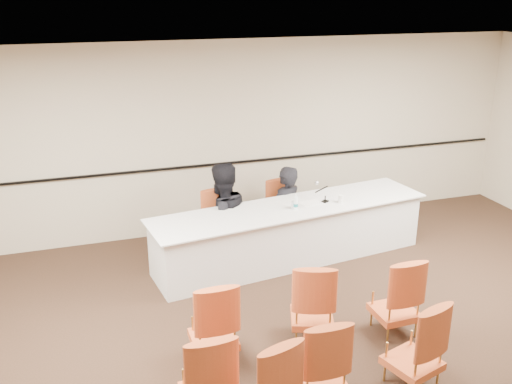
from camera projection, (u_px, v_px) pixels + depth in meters
floor at (332, 373)px, 5.82m from camera, size 10.00×10.00×0.00m
ceiling at (348, 77)px, 4.81m from camera, size 10.00×10.00×0.00m
wall_back at (226, 138)px, 8.89m from camera, size 10.00×0.04×3.00m
wall_rail at (227, 163)px, 8.99m from camera, size 9.80×0.04×0.03m
panel_table at (291, 233)px, 8.13m from camera, size 4.15×1.46×0.81m
panelist_main at (285, 218)px, 8.73m from camera, size 0.71×0.62×1.65m
panelist_main_chair at (285, 212)px, 8.70m from camera, size 0.56×0.56×0.95m
panelist_second at (222, 224)px, 8.27m from camera, size 1.06×0.93×1.84m
panelist_second_chair at (222, 224)px, 8.27m from camera, size 0.56×0.56×0.95m
papers at (311, 203)px, 8.13m from camera, size 0.33×0.26×0.00m
microphone at (325, 192)px, 8.12m from camera, size 0.19×0.23×0.29m
water_bottle at (296, 202)px, 7.87m from camera, size 0.07×0.07×0.21m
drinking_glass at (294, 205)px, 7.93m from camera, size 0.08×0.08×0.10m
coffee_cup at (341, 199)px, 8.11m from camera, size 0.11×0.11×0.12m
aud_chair_front_left at (213, 320)px, 5.88m from camera, size 0.50×0.50×0.95m
aud_chair_front_mid at (312, 300)px, 6.26m from camera, size 0.64×0.64×0.95m
aud_chair_front_right at (396, 294)px, 6.38m from camera, size 0.51×0.51×0.95m
aud_chair_back_left at (267, 382)px, 4.96m from camera, size 0.62×0.62×0.95m
aud_chair_back_mid at (318, 360)px, 5.25m from camera, size 0.51×0.51×0.95m
aud_chair_back_right at (414, 343)px, 5.50m from camera, size 0.62×0.62×0.95m
aud_chair_extra at (207, 375)px, 5.05m from camera, size 0.50×0.50×0.95m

